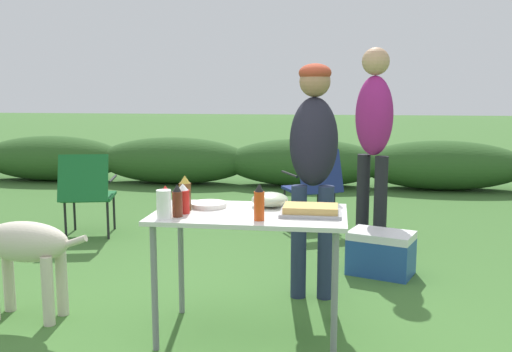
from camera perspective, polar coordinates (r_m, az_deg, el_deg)
name	(u,v)px	position (r m, az deg, el deg)	size (l,w,h in m)	color
ground_plane	(250,334)	(3.50, -0.59, -15.55)	(60.00, 60.00, 0.00)	#3D6B2D
shrub_hedge	(304,163)	(8.53, 4.78, 1.33)	(14.40, 0.90, 0.71)	#2D5623
folding_table	(250,225)	(3.29, -0.60, -4.95)	(1.10, 0.64, 0.74)	silver
food_tray	(311,211)	(3.20, 5.49, -3.46)	(0.34, 0.23, 0.06)	#9E9EA3
plate_stack	(208,205)	(3.42, -4.79, -2.88)	(0.22, 0.22, 0.03)	white
mixing_bowl	(270,199)	(3.42, 1.39, -2.36)	(0.22, 0.22, 0.09)	#ADBC99
paper_cup_stack	(164,204)	(3.13, -9.20, -2.83)	(0.08, 0.08, 0.16)	white
ketchup_bottle	(183,199)	(3.25, -7.32, -2.32)	(0.08, 0.08, 0.17)	red
mustard_bottle	(166,200)	(3.27, -9.03, -2.40)	(0.06, 0.06, 0.16)	yellow
beer_bottle	(185,194)	(3.33, -7.10, -1.77)	(0.07, 0.07, 0.21)	brown
bbq_sauce_bottle	(177,201)	(3.17, -7.88, -2.53)	(0.06, 0.06, 0.18)	#562314
hot_sauce_bottle	(259,203)	(3.05, 0.31, -2.70)	(0.06, 0.06, 0.20)	#CC4214
standing_person_in_dark_puffer	(314,149)	(3.96, 5.79, 2.69)	(0.35, 0.47, 1.62)	#232D4C
standing_person_in_navy_coat	(374,129)	(5.11, 11.69, 4.64)	(0.44, 0.44, 1.80)	black
dog	(17,246)	(3.89, -22.77, -6.45)	(0.92, 0.28, 0.69)	beige
camp_chair_green_behind_table	(87,190)	(5.77, -16.52, -1.38)	(0.59, 0.68, 0.83)	#19602D
camp_chair_near_hedge	(313,183)	(5.98, 5.76, -0.72)	(0.68, 0.73, 0.83)	navy
cooler_box	(381,253)	(4.60, 12.39, -7.52)	(0.56, 0.47, 0.34)	#234C93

